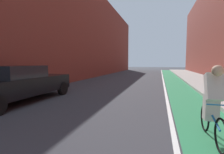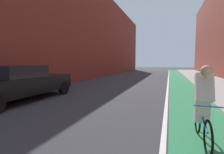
% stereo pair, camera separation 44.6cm
% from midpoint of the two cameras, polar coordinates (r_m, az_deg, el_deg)
% --- Properties ---
extents(ground_plane, '(98.92, 98.92, 0.00)m').
position_cam_midpoint_polar(ground_plane, '(14.36, 8.54, -1.74)').
color(ground_plane, '#38383D').
extents(bike_lane_paint, '(1.60, 44.97, 0.00)m').
position_cam_midpoint_polar(bike_lane_paint, '(16.15, 22.51, -1.33)').
color(bike_lane_paint, '#2D8451').
rests_on(bike_lane_paint, ground).
extents(lane_divider_stripe, '(0.12, 44.97, 0.00)m').
position_cam_midpoint_polar(lane_divider_stripe, '(16.12, 19.32, -1.24)').
color(lane_divider_stripe, white).
rests_on(lane_divider_stripe, ground).
extents(sidewalk_right, '(3.21, 44.97, 0.14)m').
position_cam_midpoint_polar(sidewalk_right, '(16.48, 30.90, -1.29)').
color(sidewalk_right, '#A8A59E').
rests_on(sidewalk_right, ground).
extents(building_facade_left, '(4.15, 44.97, 10.08)m').
position_cam_midpoint_polar(building_facade_left, '(18.56, -9.92, 15.35)').
color(building_facade_left, brown).
rests_on(building_facade_left, ground).
extents(parked_sedan_black, '(2.00, 4.79, 1.53)m').
position_cam_midpoint_polar(parked_sedan_black, '(8.20, -27.37, -1.70)').
color(parked_sedan_black, black).
rests_on(parked_sedan_black, ground).
extents(cyclist_mid, '(0.48, 1.70, 1.61)m').
position_cam_midpoint_polar(cyclist_mid, '(4.04, 31.34, -7.36)').
color(cyclist_mid, black).
rests_on(cyclist_mid, ground).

